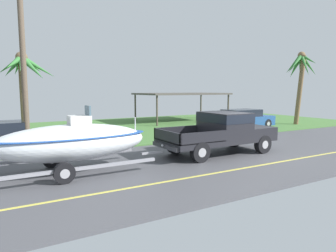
% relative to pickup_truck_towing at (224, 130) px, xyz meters
% --- Properties ---
extents(ground, '(36.00, 22.00, 0.11)m').
position_rel_pickup_truck_towing_xyz_m(ground, '(0.55, 7.72, -1.03)').
color(ground, '#4C4C51').
extents(pickup_truck_towing, '(5.45, 2.15, 1.81)m').
position_rel_pickup_truck_towing_xyz_m(pickup_truck_towing, '(0.00, 0.00, 0.00)').
color(pickup_truck_towing, black).
rests_on(pickup_truck_towing, ground).
extents(boat_on_trailer, '(6.33, 2.39, 2.27)m').
position_rel_pickup_truck_towing_xyz_m(boat_on_trailer, '(-6.60, 0.00, 0.04)').
color(boat_on_trailer, gray).
rests_on(boat_on_trailer, ground).
extents(parked_sedan_near, '(4.60, 1.86, 1.38)m').
position_rel_pickup_truck_towing_xyz_m(parked_sedan_near, '(6.99, 6.03, -0.34)').
color(parked_sedan_near, '#234C89').
rests_on(parked_sedan_near, ground).
extents(carport_awning, '(7.56, 4.50, 2.51)m').
position_rel_pickup_truck_towing_xyz_m(carport_awning, '(5.60, 12.10, 1.37)').
color(carport_awning, '#4C4238').
rests_on(carport_awning, ground).
extents(palm_tree_near_left, '(3.33, 3.38, 5.03)m').
position_rel_pickup_truck_towing_xyz_m(palm_tree_near_left, '(-7.04, 9.85, 2.72)').
color(palm_tree_near_left, brown).
rests_on(palm_tree_near_left, ground).
extents(palm_tree_mid, '(2.99, 2.79, 5.72)m').
position_rel_pickup_truck_towing_xyz_m(palm_tree_mid, '(12.18, 5.35, 3.30)').
color(palm_tree_mid, brown).
rests_on(palm_tree_mid, ground).
extents(utility_pole, '(0.24, 1.80, 8.50)m').
position_rel_pickup_truck_towing_xyz_m(utility_pole, '(-7.54, 4.37, 3.39)').
color(utility_pole, brown).
rests_on(utility_pole, ground).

